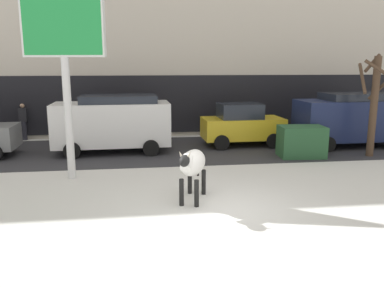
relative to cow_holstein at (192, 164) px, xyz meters
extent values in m
plane|color=white|center=(0.51, -0.92, -1.00)|extent=(120.00, 120.00, 0.00)
cube|color=#333338|center=(0.51, 6.28, -1.00)|extent=(60.00, 5.60, 0.01)
cube|color=beige|center=(0.51, 12.56, 5.50)|extent=(44.00, 6.00, 13.00)
cube|color=black|center=(0.51, 9.51, 0.60)|extent=(43.12, 0.10, 2.80)
ellipsoid|color=silver|center=(0.03, 0.05, 0.02)|extent=(1.04, 1.52, 0.64)
ellipsoid|color=black|center=(-0.09, 0.20, 0.07)|extent=(0.45, 0.62, 0.40)
cylinder|color=black|center=(0.05, -0.48, -0.65)|extent=(0.12, 0.12, 0.70)
cylinder|color=black|center=(-0.32, -0.35, -0.65)|extent=(0.12, 0.12, 0.70)
cylinder|color=black|center=(0.38, 0.44, -0.65)|extent=(0.12, 0.12, 0.70)
cylinder|color=black|center=(0.01, 0.57, -0.65)|extent=(0.12, 0.12, 0.70)
cylinder|color=silver|center=(-0.22, -0.66, 0.20)|extent=(0.41, 0.54, 0.44)
ellipsoid|color=black|center=(-0.29, -0.87, 0.30)|extent=(0.37, 0.50, 0.28)
cone|color=beige|center=(-0.18, -0.87, 0.46)|extent=(0.13, 0.09, 0.15)
cone|color=beige|center=(-0.38, -0.79, 0.46)|extent=(0.13, 0.09, 0.15)
cylinder|color=black|center=(0.26, 0.67, -0.23)|extent=(0.06, 0.06, 0.60)
ellipsoid|color=beige|center=(0.09, 0.21, -0.28)|extent=(0.32, 0.34, 0.20)
cylinder|color=silver|center=(-3.49, 2.55, 0.90)|extent=(0.24, 0.24, 3.80)
cube|color=silver|center=(-3.49, 2.55, 3.65)|extent=(2.50, 0.78, 1.82)
cube|color=green|center=(-3.49, 2.52, 3.65)|extent=(2.37, 0.72, 1.70)
cylinder|color=black|center=(-6.78, 6.90, -0.68)|extent=(0.65, 0.24, 0.64)
cube|color=white|center=(-2.44, 6.20, 0.17)|extent=(4.65, 2.02, 1.70)
cube|color=#1E232D|center=(-2.14, 6.21, 1.17)|extent=(3.04, 1.75, 0.30)
cylinder|color=black|center=(-0.97, 7.19, -0.68)|extent=(0.65, 0.24, 0.64)
cylinder|color=black|center=(-0.92, 5.29, -0.68)|extent=(0.65, 0.24, 0.64)
cylinder|color=black|center=(-3.96, 7.11, -0.68)|extent=(0.65, 0.24, 0.64)
cylinder|color=black|center=(-3.91, 5.21, -0.68)|extent=(0.65, 0.24, 0.64)
cube|color=gold|center=(3.16, 6.84, -0.23)|extent=(3.54, 1.79, 0.90)
cube|color=#1E232D|center=(3.01, 6.84, 0.54)|extent=(1.84, 1.54, 0.64)
cylinder|color=black|center=(4.27, 7.72, -0.68)|extent=(0.65, 0.24, 0.64)
cylinder|color=black|center=(4.31, 6.02, -0.68)|extent=(0.65, 0.24, 0.64)
cylinder|color=black|center=(2.00, 7.66, -0.68)|extent=(0.65, 0.24, 0.64)
cylinder|color=black|center=(2.04, 5.96, -0.68)|extent=(0.65, 0.24, 0.64)
cube|color=#19234C|center=(7.74, 6.03, 0.17)|extent=(4.65, 2.02, 1.70)
cube|color=#1E232D|center=(8.04, 6.04, 1.17)|extent=(3.04, 1.75, 0.30)
cylinder|color=black|center=(9.21, 7.02, -0.68)|extent=(0.65, 0.24, 0.64)
cylinder|color=black|center=(6.22, 6.94, -0.68)|extent=(0.65, 0.24, 0.64)
cylinder|color=black|center=(6.27, 5.04, -0.68)|extent=(0.65, 0.24, 0.64)
cylinder|color=#282833|center=(-6.78, 9.37, -0.56)|extent=(0.24, 0.24, 0.88)
cube|color=#232328|center=(-6.78, 9.37, 0.20)|extent=(0.36, 0.22, 0.64)
sphere|color=tan|center=(-6.78, 9.37, 0.63)|extent=(0.20, 0.20, 0.20)
cylinder|color=#282833|center=(-1.70, 9.37, -0.56)|extent=(0.24, 0.24, 0.88)
cube|color=brown|center=(-1.70, 9.37, 0.20)|extent=(0.36, 0.22, 0.64)
sphere|color=beige|center=(-1.70, 9.37, 0.63)|extent=(0.20, 0.20, 0.20)
cylinder|color=#4C3828|center=(7.59, 4.16, 0.92)|extent=(0.28, 0.28, 3.84)
cylinder|color=#4C3828|center=(7.36, 3.76, 2.37)|extent=(0.92, 0.59, 0.70)
cylinder|color=#4C3828|center=(7.10, 4.29, 2.01)|extent=(0.41, 1.09, 1.14)
cylinder|color=#4C3828|center=(8.00, 4.40, 1.70)|extent=(0.63, 0.96, 1.12)
cylinder|color=#4C3828|center=(7.55, 4.45, 2.58)|extent=(0.69, 0.22, 0.72)
cube|color=#285633|center=(4.85, 4.38, -0.40)|extent=(1.77, 1.21, 1.20)
camera|label=1|loc=(-1.30, -9.77, 2.54)|focal=36.62mm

